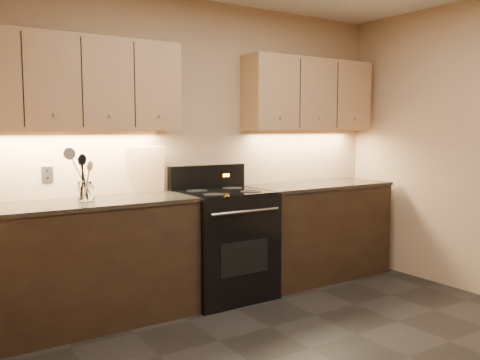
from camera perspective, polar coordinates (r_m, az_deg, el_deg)
name	(u,v)px	position (r m, az deg, el deg)	size (l,w,h in m)	color
wall_back	(197,147)	(4.58, -4.82, 3.67)	(4.00, 0.04, 2.60)	tan
counter_left	(88,263)	(4.01, -16.75, -8.91)	(1.62, 0.62, 0.93)	black
counter_right	(317,230)	(5.12, 8.66, -5.58)	(1.46, 0.62, 0.93)	black
stove	(224,243)	(4.45, -1.86, -7.03)	(0.76, 0.68, 1.14)	black
upper_cab_left	(76,84)	(4.04, -17.91, 10.25)	(1.60, 0.30, 0.70)	tan
upper_cab_right	(309,95)	(5.14, 7.76, 9.43)	(1.44, 0.30, 0.70)	tan
outlet_plate	(47,174)	(4.13, -20.82, 0.61)	(0.09, 0.01, 0.12)	#B2B5BA
utensil_crock	(86,192)	(3.95, -16.89, -1.28)	(0.14, 0.14, 0.15)	white
cutting_board	(146,170)	(4.34, -10.53, 1.16)	(0.31, 0.02, 0.39)	tan
wooden_spoon	(83,180)	(3.92, -17.18, -0.01)	(0.06, 0.06, 0.28)	tan
black_spoon	(82,176)	(3.95, -17.27, 0.42)	(0.06, 0.06, 0.34)	black
black_turner	(87,177)	(3.93, -16.83, 0.30)	(0.08, 0.08, 0.32)	black
steel_skimmer	(91,172)	(3.93, -16.40, 0.81)	(0.09, 0.09, 0.39)	silver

